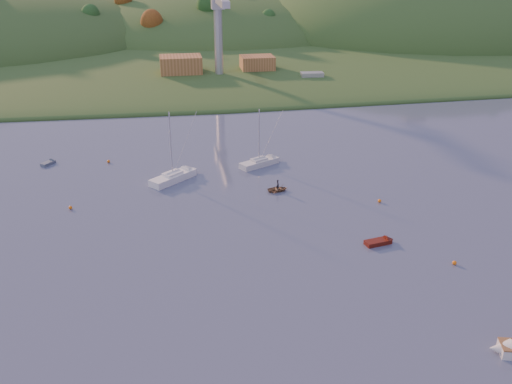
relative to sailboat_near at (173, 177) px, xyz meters
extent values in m
cube|color=#274D1E|center=(13.08, 177.31, -0.73)|extent=(620.00, 220.00, 1.50)
ellipsoid|color=#274D1E|center=(13.08, 112.31, -0.73)|extent=(640.00, 150.00, 7.00)
ellipsoid|color=#274D1E|center=(23.08, 157.31, -0.73)|extent=(140.00, 120.00, 36.00)
ellipsoid|color=#274D1E|center=(108.08, 142.31, -0.73)|extent=(150.00, 130.00, 60.00)
cube|color=slate|center=(18.08, 69.31, 0.47)|extent=(42.00, 16.00, 2.40)
cube|color=#956031|center=(5.08, 70.31, 4.07)|extent=(11.00, 8.00, 4.80)
cube|color=#956031|center=(26.08, 71.31, 3.67)|extent=(9.00, 7.00, 4.00)
cylinder|color=#B7B7BC|center=(15.08, 67.31, 10.67)|extent=(2.20, 2.20, 18.00)
cube|color=#B7B7BC|center=(15.08, 67.31, 20.17)|extent=(3.20, 3.20, 3.20)
cube|color=#B7B7BC|center=(15.08, 58.31, 21.17)|extent=(1.80, 18.00, 1.60)
cone|color=silver|center=(27.81, -46.95, -0.24)|extent=(2.37, 2.41, 1.96)
cube|color=white|center=(0.00, 0.00, -0.17)|extent=(7.72, 7.16, 1.11)
cube|color=white|center=(0.00, 0.00, 0.43)|extent=(3.49, 3.37, 0.71)
cylinder|color=silver|center=(0.00, 0.00, 5.45)|extent=(0.18, 0.18, 10.14)
cylinder|color=silver|center=(0.00, 0.00, 0.68)|extent=(2.53, 2.22, 0.12)
cylinder|color=white|center=(0.00, 0.00, 0.78)|extent=(2.38, 2.13, 0.36)
cube|color=silver|center=(14.64, 4.38, -0.24)|extent=(7.24, 5.23, 0.97)
cube|color=silver|center=(14.64, 4.38, 0.29)|extent=(3.09, 2.66, 0.62)
cylinder|color=silver|center=(14.64, 4.38, 4.67)|extent=(0.18, 0.18, 8.85)
cylinder|color=silver|center=(14.64, 4.38, 0.54)|extent=(2.55, 1.45, 0.12)
cylinder|color=silver|center=(14.64, 4.38, 0.64)|extent=(2.35, 1.49, 0.36)
imported|color=#886B4B|center=(15.52, -6.78, -0.41)|extent=(3.33, 2.56, 0.64)
imported|color=black|center=(15.52, -6.78, 0.06)|extent=(0.45, 0.62, 1.59)
cube|color=#53140B|center=(24.42, -25.29, -0.45)|extent=(3.55, 1.97, 0.56)
cone|color=#53140B|center=(26.06, -24.96, -0.45)|extent=(1.41, 1.55, 1.34)
cube|color=slate|center=(-20.73, 11.16, -0.50)|extent=(2.40, 2.73, 0.46)
cone|color=slate|center=(-19.98, 12.20, -0.50)|extent=(1.43, 1.38, 1.12)
cube|color=slate|center=(38.95, 60.98, 0.15)|extent=(14.04, 5.83, 1.77)
cube|color=#B7B7BC|center=(38.95, 60.98, 1.62)|extent=(6.08, 3.34, 2.36)
sphere|color=orange|center=(31.42, -31.58, -0.48)|extent=(0.50, 0.50, 0.50)
sphere|color=orange|center=(29.24, -13.37, -0.48)|extent=(0.50, 0.50, 0.50)
sphere|color=orange|center=(-14.72, -8.10, -0.48)|extent=(0.50, 0.50, 0.50)
sphere|color=orange|center=(-10.60, 10.24, -0.48)|extent=(0.50, 0.50, 0.50)
camera|label=1|loc=(-1.32, -84.50, 33.60)|focal=40.00mm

